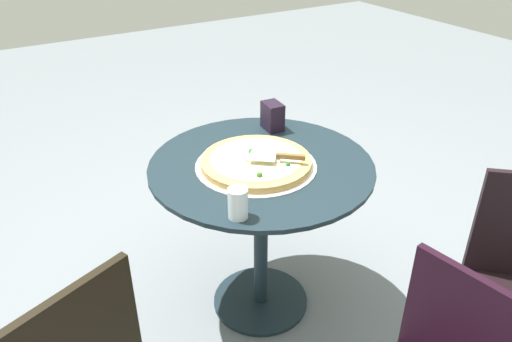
{
  "coord_description": "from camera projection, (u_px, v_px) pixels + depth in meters",
  "views": [
    {
      "loc": [
        -1.44,
        0.9,
        1.67
      ],
      "look_at": [
        -0.01,
        0.03,
        0.7
      ],
      "focal_mm": 35.02,
      "sensor_mm": 36.0,
      "label": 1
    }
  ],
  "objects": [
    {
      "name": "pizza_on_tray",
      "position": [
        256.0,
        162.0,
        1.91
      ],
      "size": [
        0.47,
        0.47,
        0.05
      ],
      "color": "silver",
      "rests_on": "patio_table"
    },
    {
      "name": "ground_plane",
      "position": [
        260.0,
        301.0,
        2.3
      ],
      "size": [
        10.0,
        10.0,
        0.0
      ],
      "primitive_type": "plane",
      "color": "slate"
    },
    {
      "name": "pizza_server",
      "position": [
        277.0,
        156.0,
        1.87
      ],
      "size": [
        0.17,
        0.19,
        0.02
      ],
      "color": "silver",
      "rests_on": "pizza_on_tray"
    },
    {
      "name": "napkin_dispenser",
      "position": [
        273.0,
        116.0,
        2.18
      ],
      "size": [
        0.11,
        0.08,
        0.12
      ],
      "primitive_type": "cube",
      "rotation": [
        0.0,
        0.0,
        6.19
      ],
      "color": "black",
      "rests_on": "patio_table"
    },
    {
      "name": "drinking_cup",
      "position": [
        238.0,
        203.0,
        1.6
      ],
      "size": [
        0.07,
        0.07,
        0.11
      ],
      "primitive_type": "cylinder",
      "color": "silver",
      "rests_on": "patio_table"
    },
    {
      "name": "patio_table",
      "position": [
        261.0,
        200.0,
        2.02
      ],
      "size": [
        0.88,
        0.88,
        0.73
      ],
      "color": "black",
      "rests_on": "ground"
    }
  ]
}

